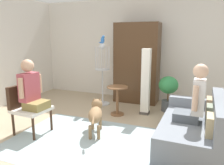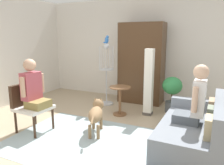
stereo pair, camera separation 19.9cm
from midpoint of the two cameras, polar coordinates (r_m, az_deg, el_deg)
ground_plane at (r=3.88m, az=-1.65°, el=-14.69°), size 7.38×7.38×0.00m
back_wall at (r=6.21m, az=10.39°, el=8.44°), size 6.75×0.12×2.78m
area_rug at (r=3.81m, az=-4.21°, el=-15.20°), size 2.75×1.93×0.01m
couch at (r=3.81m, az=22.53°, el=-11.42°), size 0.97×1.73×0.82m
armchair at (r=4.32m, az=-19.60°, el=-5.03°), size 0.60×0.58×0.88m
person_on_couch at (r=3.62m, az=22.47°, el=-4.08°), size 0.48×0.51×0.93m
person_on_armchair at (r=4.15m, az=-18.66°, el=-1.18°), size 0.44×0.52×0.88m
round_end_table at (r=4.90m, az=3.26°, el=-3.90°), size 0.47×0.47×0.65m
dog at (r=4.03m, az=-2.74°, el=-7.93°), size 0.46×0.89×0.58m
bird_cage_stand at (r=5.61m, az=-0.45°, el=1.86°), size 0.37×0.37×1.57m
parrot at (r=5.52m, az=-0.31°, el=11.14°), size 0.17×0.10×0.20m
potted_plant at (r=5.25m, az=16.47°, el=-1.83°), size 0.45×0.45×0.84m
column_lamp at (r=4.92m, az=10.73°, el=-0.08°), size 0.20×0.20×1.49m
armoire_cabinet at (r=5.86m, az=8.69°, el=4.95°), size 1.15×0.56×2.09m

